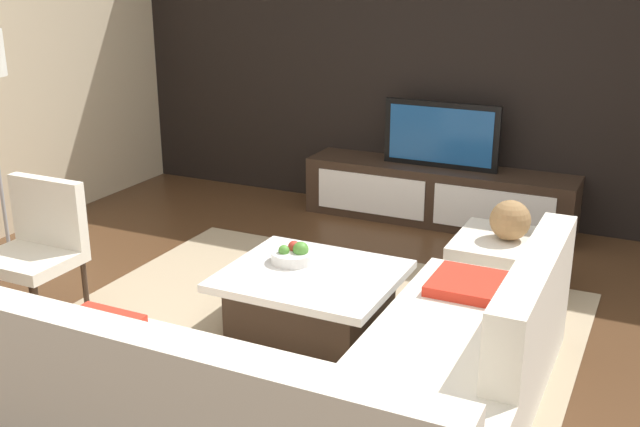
% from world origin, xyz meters
% --- Properties ---
extents(ground_plane, '(14.00, 14.00, 0.00)m').
position_xyz_m(ground_plane, '(0.00, 0.00, 0.00)').
color(ground_plane, '#4C301C').
extents(feature_wall_back, '(6.40, 0.12, 2.80)m').
position_xyz_m(feature_wall_back, '(0.00, 2.70, 1.40)').
color(feature_wall_back, black).
rests_on(feature_wall_back, ground).
extents(area_rug, '(3.18, 2.78, 0.01)m').
position_xyz_m(area_rug, '(-0.10, 0.00, 0.01)').
color(area_rug, tan).
rests_on(area_rug, ground).
extents(media_console, '(2.34, 0.50, 0.50)m').
position_xyz_m(media_console, '(-0.00, 2.40, 0.25)').
color(media_console, '#332319').
rests_on(media_console, ground).
extents(television, '(1.00, 0.06, 0.56)m').
position_xyz_m(television, '(0.00, 2.40, 0.78)').
color(television, black).
rests_on(television, media_console).
extents(sectional_couch, '(2.32, 2.32, 0.80)m').
position_xyz_m(sectional_couch, '(0.50, -0.88, 0.27)').
color(sectional_couch, silver).
rests_on(sectional_couch, ground).
extents(coffee_table, '(1.05, 0.93, 0.38)m').
position_xyz_m(coffee_table, '(-0.10, 0.10, 0.20)').
color(coffee_table, '#332319').
rests_on(coffee_table, ground).
extents(accent_chair_near, '(0.57, 0.50, 0.87)m').
position_xyz_m(accent_chair_near, '(-1.81, -0.41, 0.49)').
color(accent_chair_near, '#332319').
rests_on(accent_chair_near, ground).
extents(ottoman, '(0.70, 0.70, 0.40)m').
position_xyz_m(ottoman, '(0.88, 1.14, 0.20)').
color(ottoman, silver).
rests_on(ottoman, ground).
extents(fruit_bowl, '(0.28, 0.28, 0.14)m').
position_xyz_m(fruit_bowl, '(-0.28, 0.20, 0.43)').
color(fruit_bowl, silver).
rests_on(fruit_bowl, coffee_table).
extents(decorative_ball, '(0.27, 0.27, 0.27)m').
position_xyz_m(decorative_ball, '(0.88, 1.14, 0.54)').
color(decorative_ball, '#997247').
rests_on(decorative_ball, ottoman).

